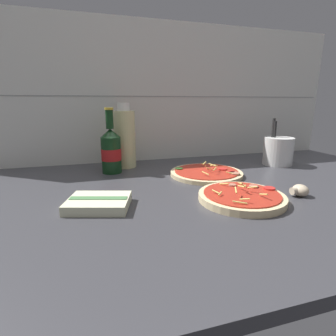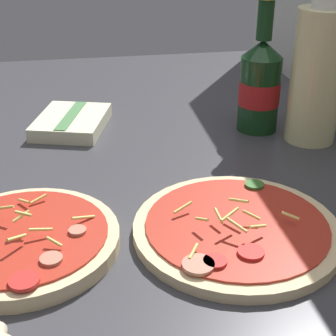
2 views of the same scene
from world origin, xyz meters
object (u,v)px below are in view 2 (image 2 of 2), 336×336
dish_towel (72,122)px  pizza_near (24,241)px  beer_bottle (260,84)px  pizza_far (236,229)px  oil_bottle (317,74)px

dish_towel → pizza_near: bearing=-9.2°
beer_bottle → pizza_far: bearing=-22.8°
dish_towel → pizza_far: bearing=27.3°
pizza_near → oil_bottle: size_ratio=0.90×
beer_bottle → dish_towel: size_ratio=1.35×
beer_bottle → oil_bottle: oil_bottle is taller
pizza_far → beer_bottle: 35.11cm
beer_bottle → dish_towel: 34.01cm
oil_bottle → pizza_far: bearing=-38.8°
pizza_near → oil_bottle: bearing=117.7°
pizza_near → oil_bottle: 52.93cm
pizza_near → beer_bottle: size_ratio=0.96×
pizza_far → oil_bottle: (-25.71, 20.70, 10.63)cm
pizza_near → pizza_far: size_ratio=0.89×
pizza_far → dish_towel: pizza_far is taller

